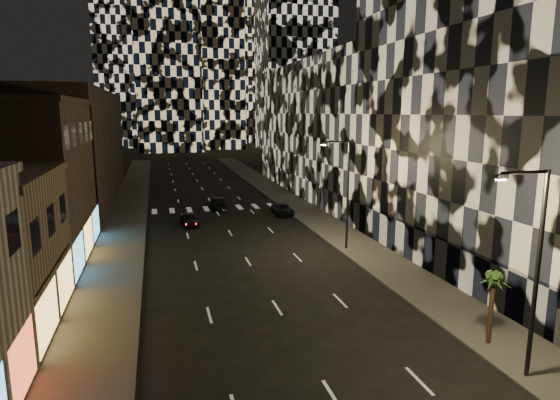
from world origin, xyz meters
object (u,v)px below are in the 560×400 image
car_dark_midlane (190,219)px  streetlight_far (345,187)px  streetlight_near (534,261)px  palm_tree (493,284)px  car_dark_oncoming (219,202)px  car_dark_rightlane (282,209)px

car_dark_midlane → streetlight_far: bearing=-52.4°
streetlight_near → palm_tree: (0.65, 2.95, -2.18)m
car_dark_oncoming → car_dark_midlane: bearing=67.9°
streetlight_far → palm_tree: streetlight_far is taller
streetlight_far → car_dark_midlane: 17.56m
car_dark_oncoming → palm_tree: palm_tree is taller
streetlight_near → car_dark_midlane: size_ratio=2.38×
car_dark_midlane → car_dark_oncoming: bearing=56.7°
car_dark_oncoming → palm_tree: bearing=107.1°
streetlight_far → car_dark_oncoming: streetlight_far is taller
streetlight_far → car_dark_rightlane: bearing=95.3°
car_dark_rightlane → car_dark_oncoming: bearing=141.8°
palm_tree → car_dark_oncoming: bearing=102.9°
car_dark_rightlane → palm_tree: (2.00, -31.69, 2.58)m
car_dark_midlane → palm_tree: size_ratio=1.03×
streetlight_near → streetlight_far: size_ratio=1.00×
streetlight_near → car_dark_rightlane: bearing=92.2°
car_dark_oncoming → car_dark_rightlane: bearing=144.0°
streetlight_near → car_dark_midlane: (-11.85, 32.06, -4.71)m
car_dark_oncoming → car_dark_rightlane: car_dark_oncoming is taller
streetlight_near → car_dark_midlane: 34.51m
car_dark_midlane → car_dark_rightlane: 10.81m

